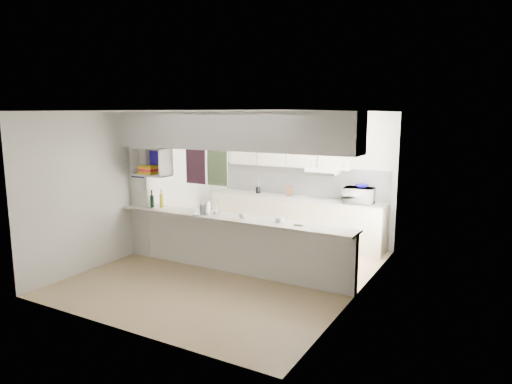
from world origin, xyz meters
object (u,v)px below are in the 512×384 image
Objects in this scene: wine_bottles at (157,201)px; microwave at (359,196)px; dish_rack at (207,209)px; bowl at (362,186)px.

microwave is at bearing 34.70° from wine_bottles.
wine_bottles reaches higher than microwave.
microwave is at bearing 27.96° from dish_rack.
dish_rack is at bearing -132.74° from bowl.
wine_bottles reaches higher than dish_rack.
microwave is at bearing -154.03° from bowl.
microwave is 1.07× the size of dish_rack.
microwave reaches higher than dish_rack.
microwave is 2.17× the size of bowl.
bowl reaches higher than wine_bottles.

